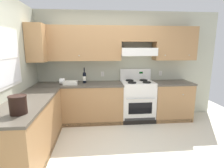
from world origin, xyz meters
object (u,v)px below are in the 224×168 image
at_px(bucket, 18,104).
at_px(paper_towel_roll, 62,81).
at_px(stove, 137,100).
at_px(wine_bottle, 84,77).
at_px(bowl, 71,83).

distance_m(bucket, paper_towel_roll, 1.82).
height_order(stove, paper_towel_roll, stove).
bearing_deg(stove, wine_bottle, 177.34).
relative_size(stove, wine_bottle, 3.39).
bearing_deg(wine_bottle, bowl, -155.73).
distance_m(stove, wine_bottle, 1.36).
distance_m(stove, paper_towel_roll, 1.80).
xyz_separation_m(stove, wine_bottle, (-1.24, 0.06, 0.57)).
distance_m(wine_bottle, bucket, 2.01).
height_order(wine_bottle, paper_towel_roll, wine_bottle).
distance_m(wine_bottle, paper_towel_roll, 0.50).
height_order(bucket, paper_towel_roll, bucket).
bearing_deg(bucket, stove, 43.46).
bearing_deg(paper_towel_roll, stove, 0.64).
height_order(wine_bottle, bowl, wine_bottle).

